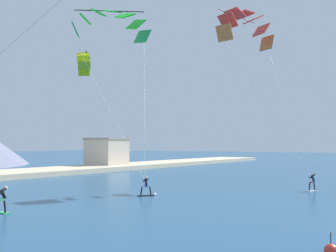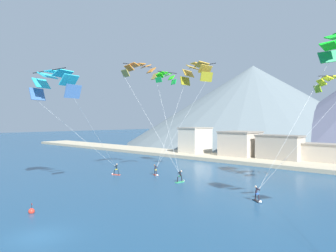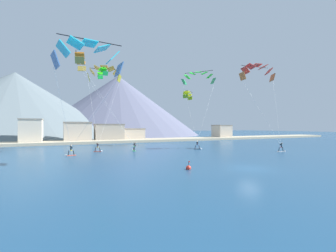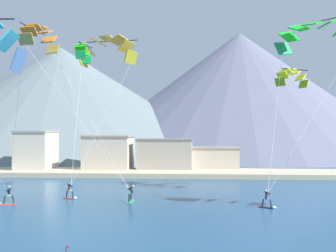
{
  "view_description": "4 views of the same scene",
  "coord_description": "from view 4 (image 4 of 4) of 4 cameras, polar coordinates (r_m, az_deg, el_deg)",
  "views": [
    {
      "loc": [
        -25.72,
        -2.08,
        4.44
      ],
      "look_at": [
        3.43,
        16.22,
        5.7
      ],
      "focal_mm": 50.0,
      "sensor_mm": 36.0,
      "label": 1
    },
    {
      "loc": [
        23.09,
        -10.81,
        8.55
      ],
      "look_at": [
        -0.59,
        14.5,
        7.88
      ],
      "focal_mm": 35.0,
      "sensor_mm": 36.0,
      "label": 2
    },
    {
      "loc": [
        -19.02,
        -18.44,
        4.62
      ],
      "look_at": [
        -1.99,
        16.49,
        4.74
      ],
      "focal_mm": 24.0,
      "sensor_mm": 36.0,
      "label": 3
    },
    {
      "loc": [
        0.81,
        -22.05,
        7.18
      ],
      "look_at": [
        -1.72,
        12.97,
        7.33
      ],
      "focal_mm": 50.0,
      "sensor_mm": 36.0,
      "label": 4
    }
  ],
  "objects": [
    {
      "name": "kitesurfer_near_lead",
      "position": [
        46.8,
        -19.07,
        -8.36
      ],
      "size": [
        1.78,
        0.85,
        1.82
      ],
      "color": "#E54C33",
      "rests_on": "ground"
    },
    {
      "name": "kitesurfer_near_trail",
      "position": [
        48.74,
        -11.72,
        -8.09
      ],
      "size": [
        1.74,
        1.13,
        1.75
      ],
      "color": "#E54C33",
      "rests_on": "ground"
    },
    {
      "name": "kitesurfer_far_left",
      "position": [
        43.28,
        12.19,
        -9.11
      ],
      "size": [
        1.64,
        1.34,
        1.73
      ],
      "color": "black",
      "rests_on": "ground"
    },
    {
      "name": "kitesurfer_far_right",
      "position": [
        45.99,
        -4.55,
        -8.54
      ],
      "size": [
        0.71,
        1.77,
        1.75
      ],
      "color": "#33B266",
      "rests_on": "ground"
    },
    {
      "name": "parafoil_kite_near_trail",
      "position": [
        55.44,
        -7.4,
        9.4
      ],
      "size": [
        7.19,
        8.77,
        16.52
      ],
      "color": "olive"
    },
    {
      "name": "parafoil_kite_far_left",
      "position": [
        53.72,
        17.31,
        10.72
      ],
      "size": [
        10.04,
        12.26,
        17.52
      ],
      "color": "#1A8D52"
    },
    {
      "name": "parafoil_kite_far_right",
      "position": [
        49.85,
        -15.37,
        10.52
      ],
      "size": [
        10.46,
        6.41,
        16.09
      ],
      "color": "#A08E3E"
    },
    {
      "name": "parafoil_kite_distant_high_outer",
      "position": [
        49.99,
        -10.38,
        8.99
      ],
      "size": [
        1.48,
        4.3,
        1.81
      ],
      "color": "green"
    },
    {
      "name": "parafoil_kite_distant_low_drift",
      "position": [
        54.76,
        14.85,
        5.92
      ],
      "size": [
        4.28,
        4.06,
        2.05
      ],
      "color": "#82A91A"
    },
    {
      "name": "shoreline_strip",
      "position": [
        70.95,
        3.48,
        -5.76
      ],
      "size": [
        180.0,
        10.0,
        0.7
      ],
      "primitive_type": "cube",
      "color": "#BCAD8E",
      "rests_on": "ground"
    },
    {
      "name": "shore_building_harbour_front",
      "position": [
        75.78,
        -7.27,
        -3.38
      ],
      "size": [
        7.56,
        7.25,
        6.02
      ],
      "color": "beige",
      "rests_on": "ground"
    },
    {
      "name": "shore_building_promenade_mid",
      "position": [
        75.79,
        5.37,
        -4.11
      ],
      "size": [
        8.88,
        4.31,
        4.1
      ],
      "color": "beige",
      "rests_on": "ground"
    },
    {
      "name": "shore_building_quay_east",
      "position": [
        77.49,
        -15.77,
        -3.04
      ],
      "size": [
        5.37,
        7.09,
        6.74
      ],
      "color": "beige",
      "rests_on": "ground"
    },
    {
      "name": "shore_building_old_town",
      "position": [
        74.12,
        -0.38,
        -3.66
      ],
      "size": [
        8.92,
        4.3,
        5.5
      ],
      "color": "#A89E8E",
      "rests_on": "ground"
    },
    {
      "name": "mountain_peak_west_ridge",
      "position": [
        130.85,
        8.72,
        3.95
      ],
      "size": [
        90.3,
        90.3,
        33.45
      ],
      "color": "slate",
      "rests_on": "ground"
    },
    {
      "name": "mountain_peak_central_summit",
      "position": [
        126.01,
        -12.96,
        2.95
      ],
      "size": [
        92.18,
        92.18,
        28.34
      ],
      "color": "slate",
      "rests_on": "ground"
    }
  ]
}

